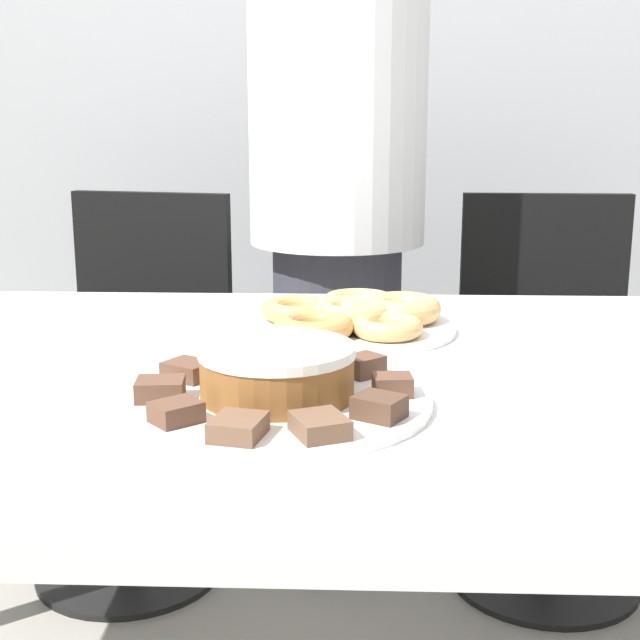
# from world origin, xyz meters

# --- Properties ---
(wall_back) EXTENTS (8.00, 0.05, 2.60)m
(wall_back) POSITION_xyz_m (0.00, 1.60, 1.30)
(wall_back) COLOR #A8AAAD
(wall_back) RESTS_ON ground_plane
(table) EXTENTS (1.80, 1.01, 0.74)m
(table) POSITION_xyz_m (0.00, 0.00, 0.67)
(table) COLOR silver
(table) RESTS_ON ground_plane
(person_standing) EXTENTS (0.40, 0.40, 1.61)m
(person_standing) POSITION_xyz_m (0.06, 0.90, 0.83)
(person_standing) COLOR #383842
(person_standing) RESTS_ON ground_plane
(office_chair_left) EXTENTS (0.52, 0.52, 0.89)m
(office_chair_left) POSITION_xyz_m (-0.42, 0.84, 0.42)
(office_chair_left) COLOR black
(office_chair_left) RESTS_ON ground_plane
(office_chair_right) EXTENTS (0.45, 0.45, 0.89)m
(office_chair_right) POSITION_xyz_m (0.55, 0.84, 0.42)
(office_chair_right) COLOR black
(office_chair_right) RESTS_ON ground_plane
(plate_cake) EXTENTS (0.36, 0.36, 0.01)m
(plate_cake) POSITION_xyz_m (0.01, -0.14, 0.75)
(plate_cake) COLOR white
(plate_cake) RESTS_ON table
(plate_donuts) EXTENTS (0.32, 0.32, 0.01)m
(plate_donuts) POSITION_xyz_m (0.09, 0.22, 0.75)
(plate_donuts) COLOR white
(plate_donuts) RESTS_ON table
(frosted_cake) EXTENTS (0.18, 0.18, 0.06)m
(frosted_cake) POSITION_xyz_m (0.01, -0.14, 0.78)
(frosted_cake) COLOR brown
(frosted_cake) RESTS_ON plate_cake
(lamington_0) EXTENTS (0.07, 0.06, 0.03)m
(lamington_0) POSITION_xyz_m (0.12, -0.21, 0.76)
(lamington_0) COLOR #513828
(lamington_0) RESTS_ON plate_cake
(lamington_1) EXTENTS (0.05, 0.04, 0.02)m
(lamington_1) POSITION_xyz_m (0.14, -0.13, 0.76)
(lamington_1) COLOR brown
(lamington_1) RESTS_ON plate_cake
(lamington_2) EXTENTS (0.06, 0.06, 0.03)m
(lamington_2) POSITION_xyz_m (0.11, -0.05, 0.76)
(lamington_2) COLOR brown
(lamington_2) RESTS_ON plate_cake
(lamington_3) EXTENTS (0.06, 0.06, 0.02)m
(lamington_3) POSITION_xyz_m (0.04, -0.01, 0.76)
(lamington_3) COLOR #513828
(lamington_3) RESTS_ON plate_cake
(lamington_4) EXTENTS (0.06, 0.06, 0.02)m
(lamington_4) POSITION_xyz_m (-0.05, -0.02, 0.76)
(lamington_4) COLOR brown
(lamington_4) RESTS_ON plate_cake
(lamington_5) EXTENTS (0.07, 0.07, 0.02)m
(lamington_5) POSITION_xyz_m (-0.11, -0.08, 0.76)
(lamington_5) COLOR brown
(lamington_5) RESTS_ON plate_cake
(lamington_6) EXTENTS (0.06, 0.05, 0.02)m
(lamington_6) POSITION_xyz_m (-0.13, -0.16, 0.76)
(lamington_6) COLOR brown
(lamington_6) RESTS_ON plate_cake
(lamington_7) EXTENTS (0.06, 0.06, 0.02)m
(lamington_7) POSITION_xyz_m (-0.09, -0.24, 0.76)
(lamington_7) COLOR brown
(lamington_7) RESTS_ON plate_cake
(lamington_8) EXTENTS (0.06, 0.07, 0.02)m
(lamington_8) POSITION_xyz_m (-0.02, -0.28, 0.76)
(lamington_8) COLOR brown
(lamington_8) RESTS_ON plate_cake
(lamington_9) EXTENTS (0.07, 0.07, 0.02)m
(lamington_9) POSITION_xyz_m (0.06, -0.27, 0.76)
(lamington_9) COLOR brown
(lamington_9) RESTS_ON plate_cake
(donut_0) EXTENTS (0.13, 0.13, 0.04)m
(donut_0) POSITION_xyz_m (0.09, 0.22, 0.77)
(donut_0) COLOR #E5AD66
(donut_0) RESTS_ON plate_donuts
(donut_1) EXTENTS (0.12, 0.12, 0.03)m
(donut_1) POSITION_xyz_m (0.04, 0.14, 0.77)
(donut_1) COLOR #D18E4C
(donut_1) RESTS_ON plate_donuts
(donut_2) EXTENTS (0.11, 0.11, 0.03)m
(donut_2) POSITION_xyz_m (0.15, 0.15, 0.76)
(donut_2) COLOR #E5AD66
(donut_2) RESTS_ON plate_donuts
(donut_3) EXTENTS (0.12, 0.12, 0.04)m
(donut_3) POSITION_xyz_m (0.17, 0.25, 0.77)
(donut_3) COLOR #E5AD66
(donut_3) RESTS_ON plate_donuts
(donut_4) EXTENTS (0.12, 0.12, 0.04)m
(donut_4) POSITION_xyz_m (0.10, 0.29, 0.77)
(donut_4) COLOR #E5AD66
(donut_4) RESTS_ON plate_donuts
(donut_5) EXTENTS (0.12, 0.12, 0.03)m
(donut_5) POSITION_xyz_m (0.01, 0.26, 0.77)
(donut_5) COLOR tan
(donut_5) RESTS_ON plate_donuts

